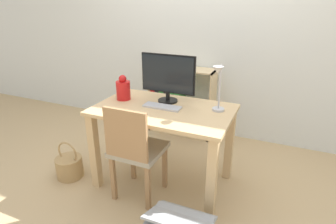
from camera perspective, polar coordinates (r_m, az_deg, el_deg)
ground_plane at (r=2.73m, az=-0.87°, el=-13.72°), size 10.00×10.00×0.00m
wall_back at (r=3.37m, az=8.00°, el=16.87°), size 8.00×0.05×2.60m
desk at (r=2.43m, az=-0.95°, el=-2.38°), size 1.16×0.72×0.73m
monitor at (r=2.46m, az=-0.02°, el=7.37°), size 0.50×0.18×0.42m
keyboard at (r=2.38m, az=-1.21°, el=1.08°), size 0.32×0.11×0.02m
vase at (r=2.59m, az=-9.09°, el=4.60°), size 0.13×0.13×0.23m
desk_lamp at (r=2.23m, az=10.20°, el=5.51°), size 0.10×0.19×0.39m
chair at (r=2.29m, az=-6.73°, el=-7.46°), size 0.40×0.40×0.85m
bookshelf at (r=3.51m, az=0.84°, el=2.78°), size 0.80×0.28×0.83m
basket at (r=2.89m, az=-19.41°, el=-10.35°), size 0.25×0.25×0.37m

